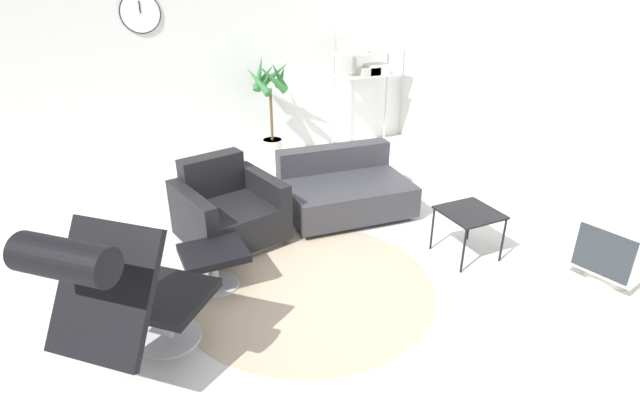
{
  "coord_description": "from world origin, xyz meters",
  "views": [
    {
      "loc": [
        -1.36,
        -3.25,
        2.38
      ],
      "look_at": [
        0.29,
        0.28,
        0.55
      ],
      "focal_mm": 28.0,
      "sensor_mm": 36.0,
      "label": 1
    }
  ],
  "objects_px": {
    "lounge_chair": "(117,287)",
    "crt_television": "(616,247)",
    "ottoman": "(214,259)",
    "couch_low": "(344,191)",
    "side_table": "(469,216)",
    "potted_plant": "(271,110)",
    "shelf_unit": "(365,64)",
    "armchair_red": "(228,213)"
  },
  "relations": [
    {
      "from": "lounge_chair",
      "to": "crt_television",
      "type": "height_order",
      "value": "lounge_chair"
    },
    {
      "from": "ottoman",
      "to": "couch_low",
      "type": "distance_m",
      "value": 1.78
    },
    {
      "from": "side_table",
      "to": "potted_plant",
      "type": "height_order",
      "value": "potted_plant"
    },
    {
      "from": "couch_low",
      "to": "shelf_unit",
      "type": "height_order",
      "value": "shelf_unit"
    },
    {
      "from": "lounge_chair",
      "to": "side_table",
      "type": "xyz_separation_m",
      "value": [
        2.89,
        0.3,
        -0.3
      ]
    },
    {
      "from": "couch_low",
      "to": "potted_plant",
      "type": "xyz_separation_m",
      "value": [
        -0.19,
        1.68,
        0.48
      ]
    },
    {
      "from": "ottoman",
      "to": "side_table",
      "type": "relative_size",
      "value": 1.08
    },
    {
      "from": "couch_low",
      "to": "potted_plant",
      "type": "relative_size",
      "value": 0.96
    },
    {
      "from": "armchair_red",
      "to": "crt_television",
      "type": "height_order",
      "value": "armchair_red"
    },
    {
      "from": "armchair_red",
      "to": "couch_low",
      "type": "distance_m",
      "value": 1.28
    },
    {
      "from": "shelf_unit",
      "to": "potted_plant",
      "type": "bearing_deg",
      "value": -176.83
    },
    {
      "from": "crt_television",
      "to": "side_table",
      "type": "bearing_deg",
      "value": 32.8
    },
    {
      "from": "ottoman",
      "to": "potted_plant",
      "type": "relative_size",
      "value": 0.37
    },
    {
      "from": "lounge_chair",
      "to": "couch_low",
      "type": "relative_size",
      "value": 0.88
    },
    {
      "from": "lounge_chair",
      "to": "crt_television",
      "type": "distance_m",
      "value": 3.78
    },
    {
      "from": "ottoman",
      "to": "lounge_chair",
      "type": "bearing_deg",
      "value": -133.11
    },
    {
      "from": "potted_plant",
      "to": "crt_television",
      "type": "bearing_deg",
      "value": -67.0
    },
    {
      "from": "lounge_chair",
      "to": "couch_low",
      "type": "distance_m",
      "value": 2.84
    },
    {
      "from": "side_table",
      "to": "potted_plant",
      "type": "xyz_separation_m",
      "value": [
        -0.76,
        2.95,
        0.31
      ]
    },
    {
      "from": "armchair_red",
      "to": "crt_television",
      "type": "bearing_deg",
      "value": 130.87
    },
    {
      "from": "lounge_chair",
      "to": "couch_low",
      "type": "height_order",
      "value": "lounge_chair"
    },
    {
      "from": "couch_low",
      "to": "potted_plant",
      "type": "bearing_deg",
      "value": -78.78
    },
    {
      "from": "couch_low",
      "to": "potted_plant",
      "type": "height_order",
      "value": "potted_plant"
    },
    {
      "from": "couch_low",
      "to": "armchair_red",
      "type": "bearing_deg",
      "value": 9.18
    },
    {
      "from": "ottoman",
      "to": "armchair_red",
      "type": "bearing_deg",
      "value": 65.91
    },
    {
      "from": "lounge_chair",
      "to": "potted_plant",
      "type": "bearing_deg",
      "value": 99.92
    },
    {
      "from": "crt_television",
      "to": "potted_plant",
      "type": "relative_size",
      "value": 0.43
    },
    {
      "from": "lounge_chair",
      "to": "couch_low",
      "type": "bearing_deg",
      "value": 77.29
    },
    {
      "from": "potted_plant",
      "to": "side_table",
      "type": "bearing_deg",
      "value": -75.6
    },
    {
      "from": "armchair_red",
      "to": "shelf_unit",
      "type": "bearing_deg",
      "value": -156.02
    },
    {
      "from": "couch_low",
      "to": "crt_television",
      "type": "height_order",
      "value": "couch_low"
    },
    {
      "from": "side_table",
      "to": "crt_television",
      "type": "distance_m",
      "value": 1.17
    },
    {
      "from": "potted_plant",
      "to": "shelf_unit",
      "type": "xyz_separation_m",
      "value": [
        1.41,
        0.08,
        0.47
      ]
    },
    {
      "from": "couch_low",
      "to": "side_table",
      "type": "distance_m",
      "value": 1.41
    },
    {
      "from": "armchair_red",
      "to": "side_table",
      "type": "bearing_deg",
      "value": 134.88
    },
    {
      "from": "ottoman",
      "to": "armchair_red",
      "type": "height_order",
      "value": "armchair_red"
    },
    {
      "from": "side_table",
      "to": "armchair_red",
      "type": "bearing_deg",
      "value": 147.53
    },
    {
      "from": "lounge_chair",
      "to": "ottoman",
      "type": "bearing_deg",
      "value": 90.0
    },
    {
      "from": "side_table",
      "to": "potted_plant",
      "type": "relative_size",
      "value": 0.34
    },
    {
      "from": "side_table",
      "to": "potted_plant",
      "type": "bearing_deg",
      "value": 104.4
    },
    {
      "from": "side_table",
      "to": "potted_plant",
      "type": "distance_m",
      "value": 3.07
    },
    {
      "from": "couch_low",
      "to": "shelf_unit",
      "type": "bearing_deg",
      "value": -119.88
    }
  ]
}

